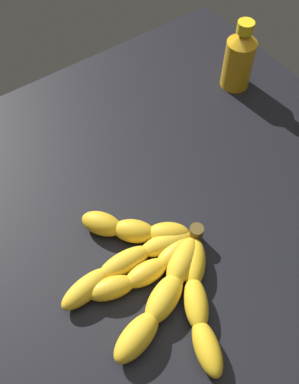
{
  "coord_description": "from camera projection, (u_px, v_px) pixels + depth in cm",
  "views": [
    {
      "loc": [
        -19.21,
        -30.92,
        58.06
      ],
      "look_at": [
        1.51,
        -1.53,
        5.43
      ],
      "focal_mm": 42.17,
      "sensor_mm": 36.0,
      "label": 1
    }
  ],
  "objects": [
    {
      "name": "ground_plane",
      "position": [
        136.0,
        216.0,
        0.7
      ],
      "size": [
        83.85,
        69.1,
        3.43
      ],
      "primitive_type": "cube",
      "color": "black"
    },
    {
      "name": "banana_bunch",
      "position": [
        154.0,
        274.0,
        0.61
      ],
      "size": [
        22.14,
        29.93,
        3.59
      ],
      "color": "gold",
      "rests_on": "ground_plane"
    },
    {
      "name": "honey_bottle",
      "position": [
        239.0,
        58.0,
        0.79
      ],
      "size": [
        5.31,
        5.31,
        13.18
      ],
      "color": "gold",
      "rests_on": "ground_plane"
    }
  ]
}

